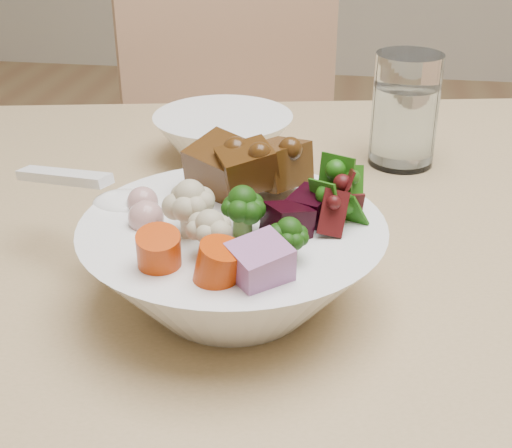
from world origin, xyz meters
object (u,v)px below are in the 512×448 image
chair_far (251,163)px  side_bowl (223,137)px  food_bowl (236,256)px  water_glass (404,115)px

chair_far → side_bowl: size_ratio=5.51×
food_bowl → water_glass: same height
food_bowl → side_bowl: size_ratio=1.46×
chair_far → side_bowl: chair_far is taller
food_bowl → water_glass: size_ratio=1.85×
food_bowl → side_bowl: 0.31m
chair_far → food_bowl: 0.74m
chair_far → side_bowl: 0.45m
chair_far → water_glass: chair_far is taller
food_bowl → water_glass: bearing=66.2°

